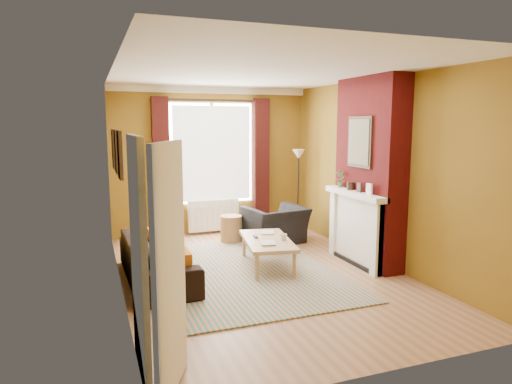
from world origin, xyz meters
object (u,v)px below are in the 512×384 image
at_px(sofa, 157,259).
at_px(wicker_stool, 231,229).
at_px(coffee_table, 267,242).
at_px(armchair, 276,225).
at_px(floor_lamp, 298,167).

distance_m(sofa, wicker_stool, 2.20).
height_order(sofa, coffee_table, sofa).
bearing_deg(sofa, coffee_table, -91.75).
xyz_separation_m(coffee_table, wicker_stool, (-0.07, 1.58, -0.14)).
bearing_deg(armchair, sofa, 19.89).
xyz_separation_m(sofa, coffee_table, (1.61, -0.00, 0.09)).
relative_size(sofa, armchair, 2.03).
bearing_deg(wicker_stool, sofa, -134.28).
distance_m(sofa, floor_lamp, 3.62).
relative_size(coffee_table, floor_lamp, 0.86).
relative_size(coffee_table, wicker_stool, 2.87).
xyz_separation_m(wicker_stool, floor_lamp, (1.43, 0.25, 1.04)).
distance_m(armchair, wicker_stool, 0.80).
height_order(sofa, wicker_stool, sofa).
bearing_deg(coffee_table, wicker_stool, 102.80).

